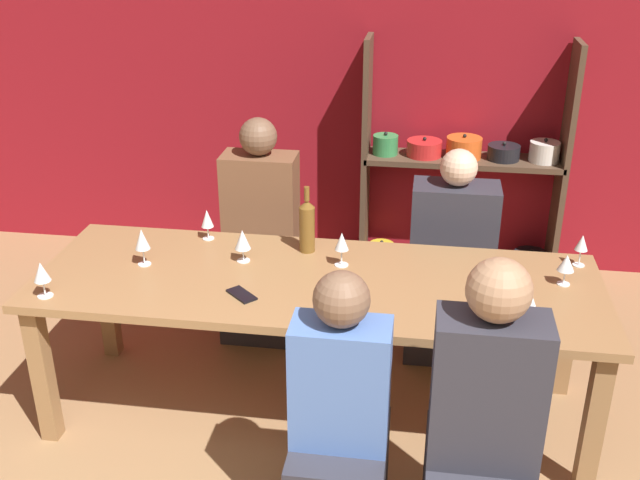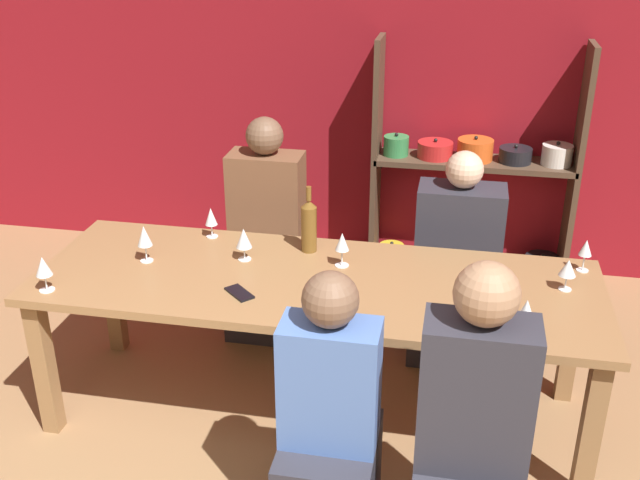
{
  "view_description": "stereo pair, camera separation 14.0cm",
  "coord_description": "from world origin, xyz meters",
  "px_view_note": "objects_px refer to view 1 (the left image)",
  "views": [
    {
      "loc": [
        0.64,
        -1.02,
        2.33
      ],
      "look_at": [
        0.18,
        2.07,
        0.9
      ],
      "focal_mm": 42.0,
      "sensor_mm": 36.0,
      "label": 1
    },
    {
      "loc": [
        0.78,
        -1.0,
        2.33
      ],
      "look_at": [
        0.18,
        2.07,
        0.9
      ],
      "focal_mm": 42.0,
      "sensor_mm": 36.0,
      "label": 2
    }
  ],
  "objects_px": {
    "wine_bottle_green": "(307,225)",
    "person_near_b": "(480,458)",
    "person_far_b": "(450,277)",
    "shelf_unit": "(463,190)",
    "wine_glass_white_f": "(342,243)",
    "wine_glass_white_a": "(243,241)",
    "wine_glass_white_d": "(566,264)",
    "wine_glass_red_b": "(42,273)",
    "wine_glass_empty_a": "(507,290)",
    "wine_glass_white_e": "(207,220)",
    "wine_glass_white_b": "(345,299)",
    "wine_glass_white_c": "(531,308)",
    "wine_glass_red_c": "(142,240)",
    "person_far_a": "(262,254)",
    "person_near_a": "(340,444)",
    "wine_glass_red_a": "(582,244)",
    "dining_table": "(317,294)",
    "cell_phone": "(242,295)"
  },
  "relations": [
    {
      "from": "wine_glass_red_a",
      "to": "wine_glass_white_b",
      "type": "bearing_deg",
      "value": -145.78
    },
    {
      "from": "wine_glass_white_a",
      "to": "wine_glass_white_d",
      "type": "height_order",
      "value": "wine_glass_white_a"
    },
    {
      "from": "shelf_unit",
      "to": "person_near_b",
      "type": "distance_m",
      "value": 2.45
    },
    {
      "from": "wine_bottle_green",
      "to": "wine_glass_white_f",
      "type": "xyz_separation_m",
      "value": [
        0.19,
        -0.13,
        -0.02
      ]
    },
    {
      "from": "wine_glass_empty_a",
      "to": "person_far_b",
      "type": "relative_size",
      "value": 0.16
    },
    {
      "from": "wine_glass_red_b",
      "to": "wine_glass_red_c",
      "type": "relative_size",
      "value": 0.9
    },
    {
      "from": "wine_glass_white_b",
      "to": "wine_glass_white_c",
      "type": "distance_m",
      "value": 0.73
    },
    {
      "from": "wine_glass_empty_a",
      "to": "wine_glass_white_a",
      "type": "bearing_deg",
      "value": 162.98
    },
    {
      "from": "wine_glass_white_b",
      "to": "wine_glass_white_f",
      "type": "xyz_separation_m",
      "value": [
        -0.08,
        0.54,
        -0.0
      ]
    },
    {
      "from": "wine_bottle_green",
      "to": "person_near_b",
      "type": "height_order",
      "value": "person_near_b"
    },
    {
      "from": "person_far_b",
      "to": "wine_glass_white_b",
      "type": "bearing_deg",
      "value": 68.19
    },
    {
      "from": "wine_bottle_green",
      "to": "wine_glass_white_b",
      "type": "xyz_separation_m",
      "value": [
        0.26,
        -0.67,
        -0.02
      ]
    },
    {
      "from": "wine_glass_red_b",
      "to": "wine_glass_white_c",
      "type": "distance_m",
      "value": 2.05
    },
    {
      "from": "person_far_b",
      "to": "wine_bottle_green",
      "type": "bearing_deg",
      "value": 33.25
    },
    {
      "from": "wine_bottle_green",
      "to": "wine_glass_white_f",
      "type": "relative_size",
      "value": 1.99
    },
    {
      "from": "wine_bottle_green",
      "to": "wine_glass_empty_a",
      "type": "xyz_separation_m",
      "value": [
        0.91,
        -0.52,
        -0.0
      ]
    },
    {
      "from": "wine_glass_white_a",
      "to": "wine_glass_white_f",
      "type": "distance_m",
      "value": 0.47
    },
    {
      "from": "person_far_a",
      "to": "wine_glass_white_c",
      "type": "bearing_deg",
      "value": 139.53
    },
    {
      "from": "shelf_unit",
      "to": "person_near_a",
      "type": "xyz_separation_m",
      "value": [
        -0.51,
        -2.4,
        -0.16
      ]
    },
    {
      "from": "wine_glass_red_b",
      "to": "wine_glass_white_a",
      "type": "xyz_separation_m",
      "value": [
        0.77,
        0.47,
        -0.01
      ]
    },
    {
      "from": "dining_table",
      "to": "person_near_a",
      "type": "bearing_deg",
      "value": -74.86
    },
    {
      "from": "shelf_unit",
      "to": "wine_glass_white_c",
      "type": "xyz_separation_m",
      "value": [
        0.19,
        -2.02,
        0.27
      ]
    },
    {
      "from": "shelf_unit",
      "to": "wine_glass_white_f",
      "type": "xyz_separation_m",
      "value": [
        -0.62,
        -1.5,
        0.26
      ]
    },
    {
      "from": "wine_bottle_green",
      "to": "wine_glass_red_a",
      "type": "bearing_deg",
      "value": 1.34
    },
    {
      "from": "shelf_unit",
      "to": "wine_glass_red_b",
      "type": "height_order",
      "value": "shelf_unit"
    },
    {
      "from": "shelf_unit",
      "to": "wine_glass_red_c",
      "type": "xyz_separation_m",
      "value": [
        -1.54,
        -1.63,
        0.27
      ]
    },
    {
      "from": "person_far_b",
      "to": "person_near_b",
      "type": "bearing_deg",
      "value": 93.31
    },
    {
      "from": "wine_glass_white_a",
      "to": "wine_glass_white_b",
      "type": "relative_size",
      "value": 0.99
    },
    {
      "from": "wine_glass_red_b",
      "to": "person_near_a",
      "type": "relative_size",
      "value": 0.14
    },
    {
      "from": "wine_bottle_green",
      "to": "person_far_b",
      "type": "distance_m",
      "value": 0.99
    },
    {
      "from": "dining_table",
      "to": "wine_glass_red_a",
      "type": "bearing_deg",
      "value": 14.84
    },
    {
      "from": "dining_table",
      "to": "person_far_a",
      "type": "height_order",
      "value": "person_far_a"
    },
    {
      "from": "wine_glass_red_a",
      "to": "wine_glass_empty_a",
      "type": "xyz_separation_m",
      "value": [
        -0.39,
        -0.55,
        0.02
      ]
    },
    {
      "from": "wine_glass_white_d",
      "to": "wine_glass_white_e",
      "type": "xyz_separation_m",
      "value": [
        -1.72,
        0.24,
        0.0
      ]
    },
    {
      "from": "shelf_unit",
      "to": "wine_glass_white_a",
      "type": "height_order",
      "value": "shelf_unit"
    },
    {
      "from": "wine_glass_empty_a",
      "to": "wine_glass_white_d",
      "type": "bearing_deg",
      "value": 50.37
    },
    {
      "from": "wine_glass_red_c",
      "to": "wine_glass_white_d",
      "type": "bearing_deg",
      "value": 2.56
    },
    {
      "from": "wine_glass_white_e",
      "to": "person_near_b",
      "type": "xyz_separation_m",
      "value": [
        1.34,
        -1.15,
        -0.38
      ]
    },
    {
      "from": "wine_glass_empty_a",
      "to": "wine_glass_white_e",
      "type": "relative_size",
      "value": 1.17
    },
    {
      "from": "wine_glass_red_c",
      "to": "person_far_a",
      "type": "height_order",
      "value": "person_far_a"
    },
    {
      "from": "wine_glass_white_b",
      "to": "person_near_a",
      "type": "height_order",
      "value": "person_near_a"
    },
    {
      "from": "wine_glass_white_b",
      "to": "wine_glass_empty_a",
      "type": "distance_m",
      "value": 0.66
    },
    {
      "from": "wine_glass_white_e",
      "to": "wine_glass_white_f",
      "type": "bearing_deg",
      "value": -15.76
    },
    {
      "from": "wine_glass_red_b",
      "to": "wine_glass_red_c",
      "type": "distance_m",
      "value": 0.48
    },
    {
      "from": "wine_glass_white_c",
      "to": "wine_glass_white_d",
      "type": "xyz_separation_m",
      "value": [
        0.21,
        0.47,
        -0.03
      ]
    },
    {
      "from": "wine_glass_white_e",
      "to": "wine_glass_white_f",
      "type": "relative_size",
      "value": 0.94
    },
    {
      "from": "wine_glass_white_d",
      "to": "wine_glass_white_f",
      "type": "height_order",
      "value": "wine_glass_white_f"
    },
    {
      "from": "wine_glass_red_b",
      "to": "person_near_a",
      "type": "bearing_deg",
      "value": -16.81
    },
    {
      "from": "wine_bottle_green",
      "to": "wine_glass_white_c",
      "type": "bearing_deg",
      "value": -33.13
    },
    {
      "from": "dining_table",
      "to": "cell_phone",
      "type": "height_order",
      "value": "cell_phone"
    }
  ]
}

